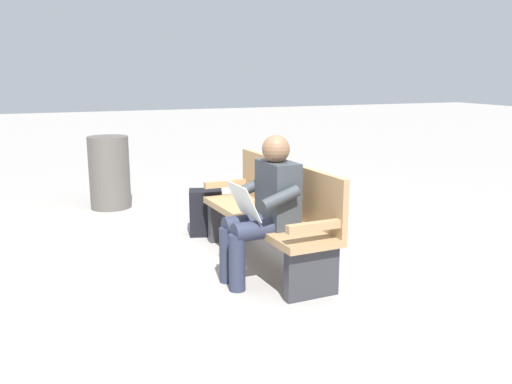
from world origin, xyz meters
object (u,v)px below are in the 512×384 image
at_px(bench_near, 272,213).
at_px(backpack, 206,212).
at_px(trash_bin, 109,172).
at_px(person_seated, 265,205).

height_order(bench_near, backpack, bench_near).
bearing_deg(bench_near, backpack, 11.35).
xyz_separation_m(bench_near, trash_bin, (2.62, 1.04, -0.01)).
distance_m(bench_near, backpack, 1.13).
relative_size(bench_near, backpack, 3.86).
relative_size(bench_near, trash_bin, 2.05).
bearing_deg(backpack, bench_near, -165.48).
xyz_separation_m(person_seated, backpack, (1.42, 0.06, -0.40)).
height_order(person_seated, backpack, person_seated).
bearing_deg(backpack, trash_bin, 26.31).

